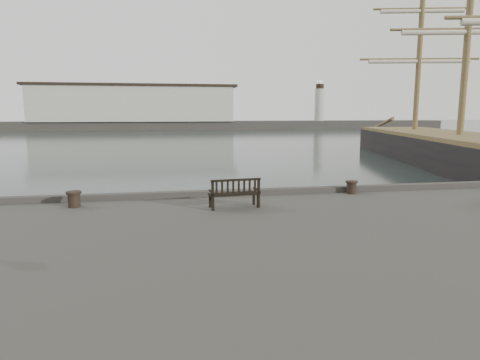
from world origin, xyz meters
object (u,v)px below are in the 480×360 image
Objects in this scene: bollard_left at (74,199)px; bollard_right at (351,187)px; bench at (234,199)px; tall_ship_main at (458,157)px.

bollard_left reaches higher than bollard_right.
bench is 4.25m from bollard_right.
bollard_left is at bearing 162.60° from bench.
bench is 3.26× the size of bollard_left.
bollard_right is 23.79m from tall_ship_main.
bollard_left is (-4.30, 0.87, -0.04)m from bench.
tall_ship_main reaches higher than bench.
bench reaches higher than bollard_left.
bench is 3.47× the size of bollard_right.
bollard_left is at bearing -176.69° from bollard_right.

